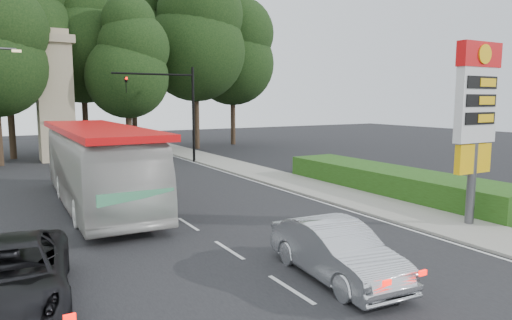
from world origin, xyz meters
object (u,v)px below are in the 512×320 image
gas_station_pylon (476,109)px  monument (55,95)px  sedan_silver (336,251)px  traffic_signal_mast (177,101)px  transit_bus (98,166)px  suv_charcoal (7,277)px

gas_station_pylon → monument: bearing=111.8°
gas_station_pylon → sedan_silver: (-7.70, -1.44, -3.68)m
gas_station_pylon → traffic_signal_mast: 22.29m
monument → sedan_silver: monument is taller
gas_station_pylon → sedan_silver: size_ratio=1.48×
gas_station_pylon → transit_bus: size_ratio=0.53×
suv_charcoal → transit_bus: bearing=74.8°
transit_bus → suv_charcoal: bearing=-110.5°
suv_charcoal → sedan_silver: bearing=-9.4°
traffic_signal_mast → suv_charcoal: 24.63m
sedan_silver → suv_charcoal: (-7.70, 2.22, 0.03)m
sedan_silver → suv_charcoal: 8.01m
sedan_silver → gas_station_pylon: bearing=15.2°
traffic_signal_mast → monument: size_ratio=0.72×
gas_station_pylon → traffic_signal_mast: bearing=99.1°
traffic_signal_mast → sedan_silver: traffic_signal_mast is taller
traffic_signal_mast → transit_bus: bearing=-124.8°
gas_station_pylon → suv_charcoal: gas_station_pylon is taller
traffic_signal_mast → suv_charcoal: bearing=-119.2°
traffic_signal_mast → monument: monument is taller
sedan_silver → monument: bearing=101.4°
transit_bus → sedan_silver: transit_bus is taller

